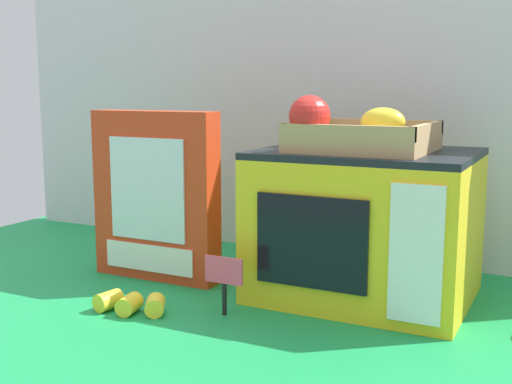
% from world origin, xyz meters
% --- Properties ---
extents(ground_plane, '(1.70, 1.70, 0.00)m').
position_xyz_m(ground_plane, '(0.00, 0.00, 0.00)').
color(ground_plane, '#198C47').
rests_on(ground_plane, ground).
extents(display_back_panel, '(1.61, 0.03, 0.78)m').
position_xyz_m(display_back_panel, '(0.00, 0.32, 0.39)').
color(display_back_panel, silver).
rests_on(display_back_panel, ground).
extents(toy_microwave, '(0.37, 0.31, 0.27)m').
position_xyz_m(toy_microwave, '(0.22, 0.05, 0.13)').
color(toy_microwave, yellow).
rests_on(toy_microwave, ground).
extents(food_groups_crate, '(0.23, 0.22, 0.10)m').
position_xyz_m(food_groups_crate, '(0.21, 0.03, 0.30)').
color(food_groups_crate, tan).
rests_on(food_groups_crate, toy_microwave).
extents(cookie_set_box, '(0.27, 0.06, 0.33)m').
position_xyz_m(cookie_set_box, '(-0.19, -0.02, 0.17)').
color(cookie_set_box, red).
rests_on(cookie_set_box, ground).
extents(price_sign, '(0.07, 0.01, 0.10)m').
position_xyz_m(price_sign, '(0.04, -0.15, 0.07)').
color(price_sign, black).
rests_on(price_sign, ground).
extents(loose_toy_banana, '(0.13, 0.07, 0.03)m').
position_xyz_m(loose_toy_banana, '(-0.11, -0.21, 0.02)').
color(loose_toy_banana, yellow).
rests_on(loose_toy_banana, ground).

